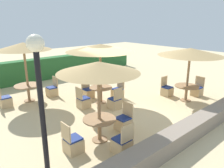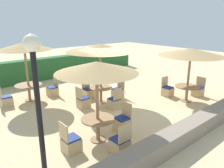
# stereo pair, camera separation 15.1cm
# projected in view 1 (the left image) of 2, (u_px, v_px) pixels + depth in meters

# --- Properties ---
(ground_plane) EXTENTS (40.00, 40.00, 0.00)m
(ground_plane) POSITION_uv_depth(u_px,v_px,m) (121.00, 107.00, 9.30)
(ground_plane) COLOR #D1BA8C
(hedge_row) EXTENTS (13.00, 0.70, 1.32)m
(hedge_row) POSITION_uv_depth(u_px,v_px,m) (50.00, 68.00, 13.81)
(hedge_row) COLOR #28602D
(hedge_row) RESTS_ON ground_plane
(stone_border) EXTENTS (10.00, 0.56, 0.53)m
(stone_border) POSITION_uv_depth(u_px,v_px,m) (191.00, 129.00, 6.91)
(stone_border) COLOR gray
(stone_border) RESTS_ON ground_plane
(lamp_post) EXTENTS (0.36, 0.36, 3.32)m
(lamp_post) POSITION_uv_depth(u_px,v_px,m) (39.00, 82.00, 4.51)
(lamp_post) COLOR black
(lamp_post) RESTS_ON ground_plane
(parasol_front_left) EXTENTS (2.39, 2.39, 2.47)m
(parasol_front_left) POSITION_uv_depth(u_px,v_px,m) (98.00, 68.00, 6.12)
(parasol_front_left) COLOR #93704C
(parasol_front_left) RESTS_ON ground_plane
(round_table_front_left) EXTENTS (1.01, 1.01, 0.73)m
(round_table_front_left) POSITION_uv_depth(u_px,v_px,m) (99.00, 123.00, 6.61)
(round_table_front_left) COLOR #93704C
(round_table_front_left) RESTS_ON ground_plane
(patio_chair_front_left_west) EXTENTS (0.46, 0.46, 0.93)m
(patio_chair_front_left_west) POSITION_uv_depth(u_px,v_px,m) (73.00, 144.00, 6.08)
(patio_chair_front_left_west) COLOR tan
(patio_chair_front_left_west) RESTS_ON ground_plane
(patio_chair_front_left_south) EXTENTS (0.46, 0.46, 0.93)m
(patio_chair_front_left_south) POSITION_uv_depth(u_px,v_px,m) (122.00, 144.00, 6.05)
(patio_chair_front_left_south) COLOR tan
(patio_chair_front_left_south) RESTS_ON ground_plane
(patio_chair_front_left_east) EXTENTS (0.46, 0.46, 0.93)m
(patio_chair_front_left_east) POSITION_uv_depth(u_px,v_px,m) (124.00, 122.00, 7.35)
(patio_chair_front_left_east) COLOR tan
(patio_chair_front_left_east) RESTS_ON ground_plane
(parasol_center) EXTENTS (2.90, 2.90, 2.61)m
(parasol_center) POSITION_uv_depth(u_px,v_px,m) (100.00, 48.00, 9.15)
(parasol_center) COLOR #93704C
(parasol_center) RESTS_ON ground_plane
(round_table_center) EXTENTS (1.00, 1.00, 0.72)m
(round_table_center) POSITION_uv_depth(u_px,v_px,m) (101.00, 91.00, 9.69)
(round_table_center) COLOR #93704C
(round_table_center) RESTS_ON ground_plane
(patio_chair_center_north) EXTENTS (0.46, 0.46, 0.93)m
(patio_chair_center_north) POSITION_uv_depth(u_px,v_px,m) (88.00, 92.00, 10.39)
(patio_chair_center_north) COLOR tan
(patio_chair_center_north) RESTS_ON ground_plane
(patio_chair_center_west) EXTENTS (0.46, 0.46, 0.93)m
(patio_chair_center_west) POSITION_uv_depth(u_px,v_px,m) (83.00, 102.00, 9.18)
(patio_chair_center_west) COLOR tan
(patio_chair_center_west) RESTS_ON ground_plane
(patio_chair_center_east) EXTENTS (0.46, 0.46, 0.93)m
(patio_chair_center_east) POSITION_uv_depth(u_px,v_px,m) (118.00, 92.00, 10.39)
(patio_chair_center_east) COLOR tan
(patio_chair_center_east) RESTS_ON ground_plane
(patio_chair_center_south) EXTENTS (0.46, 0.46, 0.93)m
(patio_chair_center_south) POSITION_uv_depth(u_px,v_px,m) (115.00, 102.00, 9.11)
(patio_chair_center_south) COLOR tan
(patio_chair_center_south) RESTS_ON ground_plane
(parasol_front_right) EXTENTS (2.78, 2.78, 2.42)m
(parasol_front_right) POSITION_uv_depth(u_px,v_px,m) (190.00, 52.00, 9.42)
(parasol_front_right) COLOR #93704C
(parasol_front_right) RESTS_ON ground_plane
(round_table_front_right) EXTENTS (1.07, 1.07, 0.72)m
(round_table_front_right) POSITION_uv_depth(u_px,v_px,m) (187.00, 89.00, 9.90)
(round_table_front_right) COLOR #93704C
(round_table_front_right) RESTS_ON ground_plane
(patio_chair_front_right_east) EXTENTS (0.46, 0.46, 0.93)m
(patio_chair_front_right_east) POSITION_uv_depth(u_px,v_px,m) (197.00, 90.00, 10.67)
(patio_chair_front_right_east) COLOR tan
(patio_chair_front_right_east) RESTS_ON ground_plane
(patio_chair_front_right_north) EXTENTS (0.46, 0.46, 0.93)m
(patio_chair_front_right_north) POSITION_uv_depth(u_px,v_px,m) (167.00, 90.00, 10.69)
(patio_chair_front_right_north) COLOR tan
(patio_chair_front_right_north) RESTS_ON ground_plane
(parasol_back_left) EXTENTS (2.35, 2.35, 2.66)m
(parasol_back_left) POSITION_uv_depth(u_px,v_px,m) (23.00, 47.00, 9.32)
(parasol_back_left) COLOR #93704C
(parasol_back_left) RESTS_ON ground_plane
(round_table_back_left) EXTENTS (1.19, 1.19, 0.76)m
(round_table_back_left) POSITION_uv_depth(u_px,v_px,m) (28.00, 88.00, 9.85)
(round_table_back_left) COLOR #93704C
(round_table_back_left) RESTS_ON ground_plane
(patio_chair_back_left_east) EXTENTS (0.46, 0.46, 0.93)m
(patio_chair_back_left_east) POSITION_uv_depth(u_px,v_px,m) (52.00, 91.00, 10.63)
(patio_chair_back_left_east) COLOR tan
(patio_chair_back_left_east) RESTS_ON ground_plane
(patio_chair_back_left_west) EXTENTS (0.46, 0.46, 0.93)m
(patio_chair_back_left_west) POSITION_uv_depth(u_px,v_px,m) (5.00, 101.00, 9.28)
(patio_chair_back_left_west) COLOR tan
(patio_chair_back_left_west) RESTS_ON ground_plane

